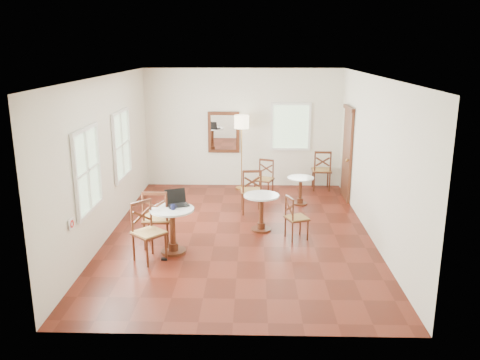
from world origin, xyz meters
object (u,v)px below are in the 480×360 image
Objects in this scene: cafe_table_back at (300,188)px; laptop at (177,201)px; cafe_table_mid at (261,208)px; chair_mid_b at (296,218)px; floor_lamp at (242,127)px; chair_back_a at (322,170)px; cafe_table_near at (173,225)px; navy_mug at (173,207)px; chair_near_a at (157,218)px; power_adapter at (164,259)px; chair_back_b at (264,179)px; mouse at (172,208)px; chair_mid_a at (251,191)px; chair_near_b at (148,232)px; water_glass at (186,205)px.

laptop is at bearing -132.92° from cafe_table_back.
cafe_table_mid is 1.15× the size of cafe_table_back.
floor_lamp is at bearing -3.26° from chair_mid_b.
laptop is at bearing 52.62° from chair_back_a.
cafe_table_near reaches higher than cafe_table_back.
floor_lamp is at bearing 50.20° from laptop.
navy_mug reaches higher than cafe_table_near.
cafe_table_back is 3.82m from navy_mug.
chair_near_a is 0.82m from power_adapter.
chair_back_a is 1.13× the size of chair_back_b.
navy_mug reaches higher than power_adapter.
cafe_table_back is at bearing 48.81° from cafe_table_near.
navy_mug is at bearing -118.72° from laptop.
power_adapter is at bearing -107.36° from cafe_table_near.
chair_back_a is 2.20× the size of laptop.
mouse reaches higher than power_adapter.
floor_lamp reaches higher than laptop.
chair_mid_a is at bearing 100.56° from cafe_table_mid.
chair_near_b reaches higher than cafe_table_mid.
power_adapter is (-0.34, -0.41, -0.84)m from water_glass.
cafe_table_near is at bearing 139.35° from chair_near_a.
cafe_table_mid is at bearing -71.94° from chair_back_b.
chair_mid_a is at bearing 48.01° from chair_back_a.
power_adapter is (-0.14, -0.29, -0.84)m from navy_mug.
laptop is 5.06× the size of water_glass.
chair_near_a is 0.50m from laptop.
chair_near_a is 1.06× the size of chair_back_a.
chair_mid_b is at bearing 24.34° from power_adapter.
chair_mid_b is at bearing 32.42° from mouse.
cafe_table_near is 0.81× the size of chair_mid_a.
mouse is 0.25m from water_glass.
chair_mid_b is 1.80× the size of laptop.
navy_mug is at bearing -57.54° from cafe_table_near.
chair_mid_a reaches higher than cafe_table_mid.
chair_mid_b reaches higher than cafe_table_back.
floor_lamp is at bearing 74.60° from power_adapter.
cafe_table_back is 5.94× the size of mouse.
navy_mug reaches higher than cafe_table_mid.
chair_back_a is at bearing 53.66° from power_adapter.
water_glass is (0.23, 0.08, 0.36)m from cafe_table_near.
chair_mid_a is 2.15× the size of laptop.
water_glass is at bearing -129.17° from cafe_table_back.
cafe_table_mid reaches higher than cafe_table_back.
navy_mug is (0.35, -0.31, 0.32)m from chair_near_a.
power_adapter is (-2.31, -1.04, -0.40)m from chair_mid_b.
floor_lamp is (-1.38, 1.24, 1.20)m from cafe_table_back.
water_glass is (-2.89, -3.98, 0.35)m from chair_back_a.
chair_back_a reaches higher than navy_mug.
mouse reaches higher than cafe_table_back.
chair_back_b is 9.03× the size of power_adapter.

